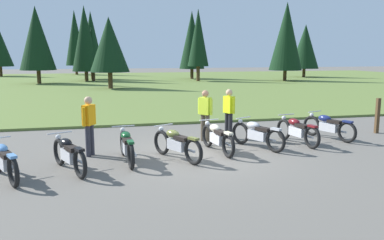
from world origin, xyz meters
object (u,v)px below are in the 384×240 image
(trail_marker_post, at_px, (377,116))
(motorcycle_maroon, at_px, (297,130))
(motorcycle_navy, at_px, (328,126))
(rider_checking_bike, at_px, (89,122))
(motorcycle_cream, at_px, (217,137))
(motorcycle_silver, at_px, (257,134))
(motorcycle_olive, at_px, (177,143))
(motorcycle_british_green, at_px, (127,146))
(rider_near_row_end, at_px, (229,111))
(motorcycle_black, at_px, (69,154))
(motorcycle_sky_blue, at_px, (4,161))
(rider_in_hivis_vest, at_px, (205,112))

(trail_marker_post, bearing_deg, motorcycle_maroon, -165.78)
(motorcycle_navy, relative_size, rider_checking_bike, 1.20)
(motorcycle_cream, distance_m, trail_marker_post, 6.55)
(motorcycle_cream, relative_size, motorcycle_silver, 1.08)
(motorcycle_cream, bearing_deg, motorcycle_maroon, 8.79)
(motorcycle_olive, relative_size, trail_marker_post, 1.52)
(motorcycle_cream, distance_m, rider_checking_bike, 3.64)
(motorcycle_british_green, distance_m, motorcycle_navy, 6.90)
(motorcycle_british_green, xyz_separation_m, rider_near_row_end, (3.53, 2.13, 0.51))
(trail_marker_post, bearing_deg, motorcycle_navy, -167.77)
(motorcycle_black, xyz_separation_m, motorcycle_cream, (4.05, 1.02, 0.00))
(motorcycle_black, distance_m, rider_checking_bike, 1.57)
(motorcycle_silver, xyz_separation_m, rider_near_row_end, (-0.41, 1.48, 0.51))
(rider_near_row_end, bearing_deg, motorcycle_british_green, -148.84)
(motorcycle_navy, xyz_separation_m, rider_checking_bike, (-7.73, -0.46, 0.51))
(motorcycle_navy, relative_size, rider_near_row_end, 1.20)
(motorcycle_cream, bearing_deg, motorcycle_black, -165.92)
(motorcycle_maroon, bearing_deg, motorcycle_olive, -166.93)
(rider_near_row_end, bearing_deg, trail_marker_post, -3.26)
(motorcycle_olive, xyz_separation_m, trail_marker_post, (7.71, 1.87, 0.19))
(motorcycle_silver, bearing_deg, motorcycle_sky_blue, -167.42)
(rider_near_row_end, relative_size, trail_marker_post, 1.32)
(motorcycle_olive, distance_m, rider_near_row_end, 3.14)
(motorcycle_black, relative_size, motorcycle_british_green, 0.93)
(motorcycle_sky_blue, xyz_separation_m, motorcycle_british_green, (2.80, 0.85, 0.00))
(motorcycle_olive, bearing_deg, motorcycle_maroon, 13.07)
(motorcycle_british_green, bearing_deg, motorcycle_cream, 10.14)
(rider_in_hivis_vest, distance_m, trail_marker_post, 6.38)
(motorcycle_navy, distance_m, rider_checking_bike, 7.76)
(motorcycle_sky_blue, height_order, motorcycle_black, same)
(motorcycle_cream, distance_m, rider_in_hivis_vest, 1.59)
(motorcycle_british_green, xyz_separation_m, trail_marker_post, (9.04, 1.82, 0.19))
(motorcycle_black, height_order, rider_near_row_end, rider_near_row_end)
(motorcycle_british_green, distance_m, motorcycle_cream, 2.67)
(motorcycle_sky_blue, relative_size, motorcycle_cream, 0.93)
(trail_marker_post, bearing_deg, motorcycle_british_green, -168.61)
(rider_near_row_end, bearing_deg, motorcycle_maroon, -33.65)
(motorcycle_black, relative_size, rider_in_hivis_vest, 1.17)
(rider_near_row_end, bearing_deg, motorcycle_olive, -135.31)
(rider_in_hivis_vest, height_order, trail_marker_post, rider_in_hivis_vest)
(motorcycle_maroon, height_order, rider_near_row_end, rider_near_row_end)
(motorcycle_olive, height_order, rider_checking_bike, rider_checking_bike)
(motorcycle_cream, distance_m, rider_near_row_end, 1.96)
(motorcycle_olive, bearing_deg, rider_near_row_end, 44.69)
(motorcycle_british_green, bearing_deg, motorcycle_maroon, 9.45)
(motorcycle_sky_blue, xyz_separation_m, motorcycle_black, (1.37, 0.30, 0.00))
(motorcycle_cream, relative_size, rider_near_row_end, 1.25)
(motorcycle_sky_blue, height_order, rider_in_hivis_vest, rider_in_hivis_vest)
(motorcycle_british_green, xyz_separation_m, motorcycle_maroon, (5.39, 0.90, 0.00))
(motorcycle_cream, xyz_separation_m, rider_in_hivis_vest, (0.04, 1.50, 0.51))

